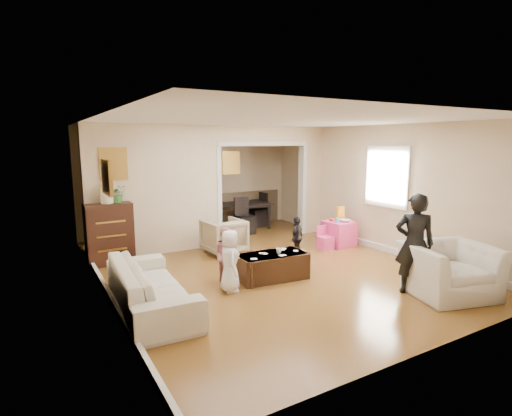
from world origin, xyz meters
TOP-DOWN VIEW (x-y plane):
  - floor at (0.00, 0.00)m, footprint 7.00×7.00m
  - partition_left at (-1.38, 1.80)m, footprint 2.75×0.18m
  - partition_right at (2.48, 1.80)m, footprint 0.55×0.18m
  - partition_header at (1.10, 1.80)m, footprint 2.22×0.18m
  - window_pane at (2.73, -0.40)m, footprint 0.03×0.95m
  - framed_art_partition at (-2.20, 1.70)m, footprint 0.45×0.03m
  - framed_art_sofa_wall at (-2.71, -0.60)m, footprint 0.03×0.55m
  - framed_art_alcove at (1.10, 3.44)m, footprint 0.45×0.03m
  - sofa at (-2.27, -0.86)m, footprint 0.97×2.24m
  - armchair_back at (-0.22, 1.13)m, footprint 0.81×0.83m
  - armchair_front at (1.69, -2.59)m, footprint 1.41×1.31m
  - dresser at (-2.37, 1.57)m, footprint 0.83×0.47m
  - table_lamp at (-2.37, 1.57)m, footprint 0.22×0.22m
  - potted_plant at (-2.17, 1.57)m, footprint 0.29×0.25m
  - coffee_table at (-0.20, -0.68)m, footprint 1.19×0.69m
  - coffee_cup at (-0.10, -0.73)m, footprint 0.10×0.10m
  - play_table at (2.20, 0.39)m, footprint 0.61×0.61m
  - cereal_box at (2.32, 0.49)m, footprint 0.20×0.09m
  - cyan_cup at (2.10, 0.34)m, footprint 0.08×0.08m
  - toy_block at (2.08, 0.51)m, footprint 0.10×0.09m
  - play_bowl at (2.25, 0.27)m, footprint 0.24×0.24m
  - dining_table at (0.97, 3.08)m, footprint 2.02×1.31m
  - adult_person at (1.29, -2.27)m, footprint 0.66×0.65m
  - child_kneel_a at (-1.05, -0.83)m, footprint 0.42×0.53m
  - child_kneel_b at (-0.90, -0.38)m, footprint 0.43×0.51m
  - child_toddler at (0.85, 0.07)m, footprint 0.52×0.44m
  - craft_papers at (-0.14, -0.67)m, footprint 0.97×0.44m

SIDE VIEW (x-z plane):
  - floor at x=0.00m, z-range 0.00..0.00m
  - coffee_table at x=-0.20m, z-range 0.00..0.43m
  - play_table at x=2.20m, z-range 0.00..0.55m
  - sofa at x=-2.27m, z-range 0.00..0.64m
  - dining_table at x=0.97m, z-range 0.00..0.67m
  - armchair_back at x=-0.22m, z-range 0.00..0.70m
  - armchair_front at x=1.69m, z-range 0.00..0.76m
  - child_toddler at x=0.85m, z-range 0.00..0.83m
  - craft_papers at x=-0.14m, z-range 0.43..0.43m
  - child_kneel_b at x=-0.90m, z-range 0.00..0.90m
  - coffee_cup at x=-0.10m, z-range 0.43..0.51m
  - child_kneel_a at x=-1.05m, z-range 0.00..0.95m
  - dresser at x=-2.37m, z-range 0.00..1.14m
  - toy_block at x=2.08m, z-range 0.55..0.60m
  - play_bowl at x=2.25m, z-range 0.55..0.60m
  - cyan_cup at x=2.10m, z-range 0.55..0.63m
  - cereal_box at x=2.32m, z-range 0.55..0.85m
  - adult_person at x=1.29m, z-range 0.00..1.52m
  - partition_left at x=-1.38m, z-range 0.00..2.60m
  - partition_right at x=2.48m, z-range 0.00..2.60m
  - potted_plant at x=-2.17m, z-range 1.14..1.46m
  - table_lamp at x=-2.37m, z-range 1.14..1.50m
  - window_pane at x=2.73m, z-range 1.00..2.10m
  - framed_art_alcove at x=1.10m, z-range 1.42..1.98m
  - framed_art_sofa_wall at x=-2.71m, z-range 1.60..2.00m
  - framed_art_partition at x=-2.20m, z-range 1.58..2.12m
  - partition_header at x=1.10m, z-range 2.25..2.60m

